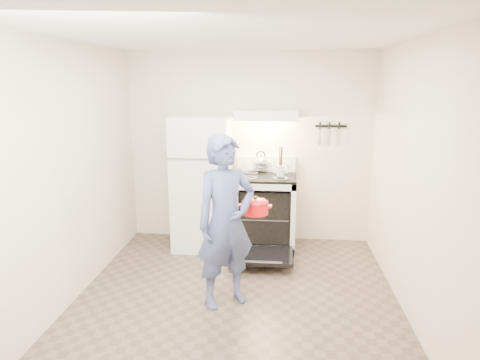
% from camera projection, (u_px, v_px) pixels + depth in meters
% --- Properties ---
extents(floor, '(3.60, 3.60, 0.00)m').
position_uv_depth(floor, '(236.00, 302.00, 4.21)').
color(floor, brown).
rests_on(floor, ground).
extents(back_wall, '(3.20, 0.02, 2.50)m').
position_uv_depth(back_wall, '(249.00, 148.00, 5.66)').
color(back_wall, beige).
rests_on(back_wall, ground).
extents(refrigerator, '(0.70, 0.70, 1.70)m').
position_uv_depth(refrigerator, '(202.00, 182.00, 5.47)').
color(refrigerator, silver).
rests_on(refrigerator, floor).
extents(stove_body, '(0.76, 0.65, 0.92)m').
position_uv_depth(stove_body, '(265.00, 213.00, 5.51)').
color(stove_body, silver).
rests_on(stove_body, floor).
extents(cooktop, '(0.76, 0.65, 0.03)m').
position_uv_depth(cooktop, '(266.00, 177.00, 5.40)').
color(cooktop, black).
rests_on(cooktop, stove_body).
extents(backsplash, '(0.76, 0.07, 0.20)m').
position_uv_depth(backsplash, '(266.00, 164.00, 5.65)').
color(backsplash, silver).
rests_on(backsplash, cooktop).
extents(oven_door, '(0.70, 0.54, 0.04)m').
position_uv_depth(oven_door, '(263.00, 255.00, 5.01)').
color(oven_door, black).
rests_on(oven_door, floor).
extents(oven_rack, '(0.60, 0.52, 0.01)m').
position_uv_depth(oven_rack, '(265.00, 214.00, 5.51)').
color(oven_rack, slate).
rests_on(oven_rack, stove_body).
extents(range_hood, '(0.76, 0.50, 0.12)m').
position_uv_depth(range_hood, '(267.00, 115.00, 5.29)').
color(range_hood, silver).
rests_on(range_hood, back_wall).
extents(knife_strip, '(0.40, 0.02, 0.03)m').
position_uv_depth(knife_strip, '(331.00, 126.00, 5.48)').
color(knife_strip, black).
rests_on(knife_strip, back_wall).
extents(pizza_stone, '(0.35, 0.35, 0.02)m').
position_uv_depth(pizza_stone, '(262.00, 214.00, 5.46)').
color(pizza_stone, brown).
rests_on(pizza_stone, oven_rack).
extents(tea_kettle, '(0.23, 0.19, 0.28)m').
position_uv_depth(tea_kettle, '(261.00, 161.00, 5.58)').
color(tea_kettle, silver).
rests_on(tea_kettle, cooktop).
extents(utensil_jar, '(0.10, 0.10, 0.13)m').
position_uv_depth(utensil_jar, '(281.00, 171.00, 5.22)').
color(utensil_jar, silver).
rests_on(utensil_jar, cooktop).
extents(person, '(0.72, 0.67, 1.66)m').
position_uv_depth(person, '(226.00, 222.00, 4.02)').
color(person, navy).
rests_on(person, floor).
extents(dutch_oven, '(0.33, 0.26, 0.22)m').
position_uv_depth(dutch_oven, '(255.00, 208.00, 4.22)').
color(dutch_oven, red).
rests_on(dutch_oven, person).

